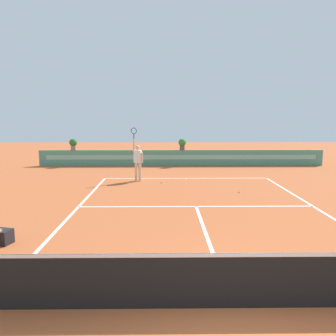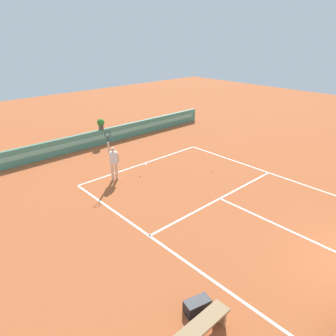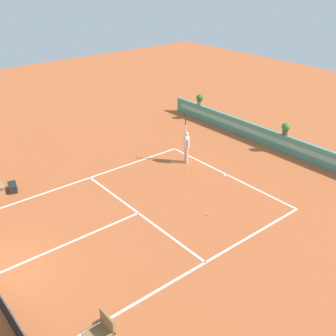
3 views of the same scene
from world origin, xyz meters
name	(u,v)px [view 3 (image 3 of 3)]	position (x,y,z in m)	size (l,w,h in m)	color
ground_plane	(131,216)	(0.00, 6.00, 0.00)	(60.00, 60.00, 0.00)	#B2562D
court_lines	(144,210)	(0.00, 6.72, 0.00)	(8.32, 11.94, 0.01)	white
back_wall_barrier	(283,143)	(0.00, 16.39, 0.50)	(18.00, 0.21, 1.00)	#4C8E7A
gear_bag	(13,187)	(-5.27, 2.98, 0.18)	(0.70, 0.36, 0.36)	black
tennis_player	(186,144)	(-2.39, 11.25, 1.05)	(0.59, 0.34, 2.58)	beige
tennis_ball_near_baseline	(207,215)	(1.99, 8.57, 0.03)	(0.07, 0.07, 0.07)	#CCE033
tennis_ball_mid_court	(193,173)	(-1.23, 10.67, 0.03)	(0.07, 0.07, 0.07)	#CCE033
potted_plant_far_left	(200,99)	(-6.83, 16.39, 1.41)	(0.48, 0.48, 0.72)	gray
potted_plant_centre	(286,128)	(0.04, 16.39, 1.41)	(0.48, 0.48, 0.72)	#514C47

